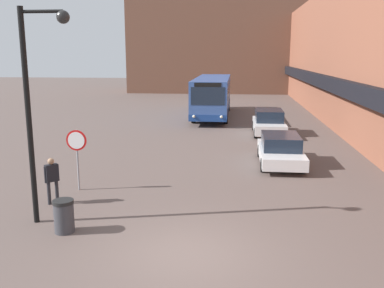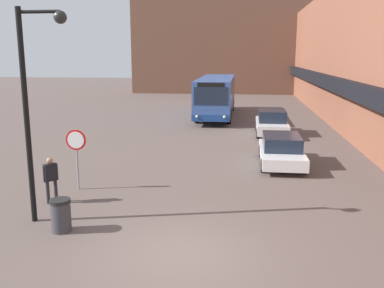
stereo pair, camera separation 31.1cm
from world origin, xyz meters
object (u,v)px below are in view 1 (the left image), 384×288
parked_car_front (280,150)px  stop_sign (77,147)px  pedestrian (52,176)px  street_lamp (36,93)px  trash_bin (64,216)px  city_bus (213,95)px  parked_car_back (269,122)px

parked_car_front → stop_sign: bearing=-149.1°
parked_car_front → pedestrian: bearing=-142.8°
street_lamp → pedestrian: 3.37m
street_lamp → trash_bin: 3.55m
pedestrian → city_bus: bearing=32.2°
city_bus → parked_car_back: 8.57m
parked_car_front → trash_bin: bearing=-129.0°
city_bus → street_lamp: 23.28m
city_bus → parked_car_front: 15.65m
stop_sign → pedestrian: 1.70m
city_bus → pedestrian: city_bus is taller
stop_sign → pedestrian: size_ratio=1.44×
city_bus → pedestrian: bearing=-101.0°
street_lamp → city_bus: bearing=80.9°
street_lamp → pedestrian: size_ratio=3.96×
street_lamp → stop_sign: bearing=92.5°
parked_car_front → parked_car_back: bearing=90.0°
stop_sign → pedestrian: bearing=-102.1°
stop_sign → trash_bin: (0.99, -3.77, -1.16)m
city_bus → trash_bin: (-2.83, -23.52, -1.23)m
parked_car_back → trash_bin: bearing=-113.1°
city_bus → street_lamp: size_ratio=1.88×
parked_car_front → trash_bin: parked_car_front is taller
city_bus → parked_car_front: (3.98, -15.10, -1.02)m
parked_car_front → street_lamp: bearing=-134.5°
city_bus → pedestrian: 21.69m
city_bus → street_lamp: (-3.68, -22.89, 2.16)m
pedestrian → trash_bin: pedestrian is taller
parked_car_front → stop_sign: stop_sign is taller
street_lamp → trash_bin: size_ratio=6.56×
city_bus → parked_car_front: city_bus is taller
street_lamp → trash_bin: bearing=-36.9°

